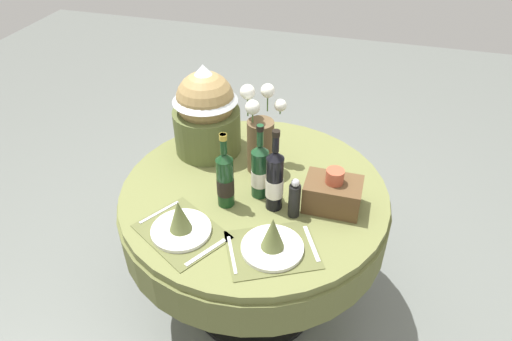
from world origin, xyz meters
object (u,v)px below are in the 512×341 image
at_px(wine_bottle_centre, 260,170).
at_px(wine_bottle_left, 275,180).
at_px(flower_vase, 260,136).
at_px(wine_bottle_right, 225,179).
at_px(pepper_mill, 294,199).
at_px(gift_tub_back_left, 206,107).
at_px(dining_table, 254,212).
at_px(woven_basket_side_right, 333,193).
at_px(place_setting_left, 180,224).
at_px(place_setting_right, 273,241).

bearing_deg(wine_bottle_centre, wine_bottle_left, -37.69).
relative_size(flower_vase, wine_bottle_right, 1.17).
xyz_separation_m(pepper_mill, gift_tub_back_left, (-0.51, 0.36, 0.15)).
xyz_separation_m(dining_table, woven_basket_side_right, (0.35, -0.02, 0.21)).
height_order(wine_bottle_right, gift_tub_back_left, gift_tub_back_left).
xyz_separation_m(wine_bottle_centre, woven_basket_side_right, (0.31, 0.01, -0.06)).
bearing_deg(wine_bottle_left, pepper_mill, -17.89).
height_order(dining_table, place_setting_left, place_setting_left).
relative_size(pepper_mill, gift_tub_back_left, 0.41).
relative_size(wine_bottle_left, gift_tub_back_left, 0.84).
bearing_deg(place_setting_right, dining_table, 116.65).
xyz_separation_m(flower_vase, wine_bottle_right, (-0.07, -0.29, -0.04)).
height_order(place_setting_left, wine_bottle_right, wine_bottle_right).
xyz_separation_m(place_setting_left, wine_bottle_left, (0.32, 0.25, 0.10)).
bearing_deg(place_setting_right, wine_bottle_right, 140.85).
height_order(place_setting_left, woven_basket_side_right, woven_basket_side_right).
height_order(dining_table, wine_bottle_left, wine_bottle_left).
xyz_separation_m(wine_bottle_centre, pepper_mill, (0.17, -0.09, -0.05)).
distance_m(wine_bottle_right, pepper_mill, 0.30).
bearing_deg(place_setting_left, place_setting_right, 1.05).
relative_size(wine_bottle_centre, woven_basket_side_right, 1.51).
relative_size(wine_bottle_left, pepper_mill, 2.02).
bearing_deg(wine_bottle_centre, dining_table, 139.17).
relative_size(wine_bottle_left, wine_bottle_right, 1.08).
distance_m(wine_bottle_centre, gift_tub_back_left, 0.45).
bearing_deg(place_setting_right, pepper_mill, 80.60).
bearing_deg(pepper_mill, wine_bottle_right, -178.50).
relative_size(wine_bottle_right, pepper_mill, 1.87).
xyz_separation_m(place_setting_left, flower_vase, (0.18, 0.51, 0.13)).
bearing_deg(pepper_mill, place_setting_right, -99.40).
bearing_deg(wine_bottle_left, gift_tub_back_left, 141.47).
bearing_deg(wine_bottle_left, wine_bottle_centre, 142.31).
xyz_separation_m(place_setting_right, pepper_mill, (0.04, 0.22, 0.04)).
height_order(wine_bottle_left, wine_bottle_right, wine_bottle_left).
height_order(wine_bottle_centre, gift_tub_back_left, gift_tub_back_left).
distance_m(place_setting_right, woven_basket_side_right, 0.36).
bearing_deg(place_setting_left, wine_bottle_left, 38.65).
height_order(flower_vase, woven_basket_side_right, flower_vase).
xyz_separation_m(wine_bottle_right, pepper_mill, (0.29, 0.01, -0.05)).
xyz_separation_m(place_setting_right, flower_vase, (-0.19, 0.50, 0.13)).
height_order(wine_bottle_centre, pepper_mill, wine_bottle_centre).
height_order(place_setting_right, woven_basket_side_right, woven_basket_side_right).
xyz_separation_m(place_setting_right, wine_bottle_right, (-0.26, 0.21, 0.08)).
distance_m(wine_bottle_centre, woven_basket_side_right, 0.32).
distance_m(wine_bottle_right, woven_basket_side_right, 0.45).
bearing_deg(flower_vase, wine_bottle_right, -103.51).
bearing_deg(dining_table, woven_basket_side_right, -3.72).
bearing_deg(wine_bottle_centre, place_setting_left, -127.01).
relative_size(flower_vase, pepper_mill, 2.19).
bearing_deg(pepper_mill, gift_tub_back_left, 144.56).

